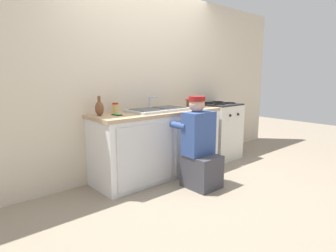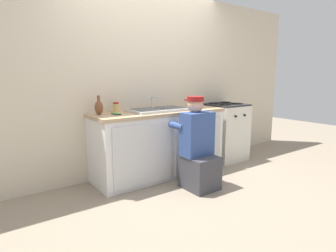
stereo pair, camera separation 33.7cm
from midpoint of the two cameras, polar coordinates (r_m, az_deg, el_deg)
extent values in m
plane|color=gray|center=(3.71, -1.62, -11.03)|extent=(12.00, 12.00, 0.00)
cube|color=beige|center=(3.98, -7.73, 8.77)|extent=(6.00, 0.10, 2.50)
cube|color=white|center=(3.81, -4.52, -3.86)|extent=(1.80, 0.60, 0.84)
cube|color=silver|center=(3.32, -7.32, -6.03)|extent=(0.79, 0.02, 0.74)
cube|color=silver|center=(3.85, 3.45, -3.68)|extent=(0.79, 0.02, 0.74)
cube|color=tan|center=(3.73, -4.62, 2.74)|extent=(1.84, 0.62, 0.04)
cube|color=silver|center=(3.72, -4.63, 3.30)|extent=(0.80, 0.44, 0.03)
cube|color=#4C4F51|center=(3.61, -7.06, 3.34)|extent=(0.33, 0.35, 0.01)
cube|color=#4C4F51|center=(3.84, -2.35, 3.81)|extent=(0.33, 0.35, 0.01)
cylinder|color=#B7BABF|center=(3.87, -6.32, 4.65)|extent=(0.02, 0.02, 0.18)
cylinder|color=#B7BABF|center=(3.80, -5.66, 5.92)|extent=(0.02, 0.16, 0.02)
cube|color=silver|center=(4.65, 8.06, -1.11)|extent=(0.58, 0.60, 0.88)
cube|color=#262628|center=(4.58, 8.20, 4.43)|extent=(0.57, 0.59, 0.02)
torus|color=black|center=(4.40, 8.28, 4.43)|extent=(0.19, 0.19, 0.02)
torus|color=black|center=(4.61, 10.40, 4.62)|extent=(0.19, 0.19, 0.02)
torus|color=black|center=(4.56, 5.99, 4.68)|extent=(0.19, 0.19, 0.02)
torus|color=black|center=(4.76, 8.14, 4.86)|extent=(0.19, 0.19, 0.02)
cylinder|color=black|center=(4.33, 10.40, 2.10)|extent=(0.04, 0.02, 0.04)
cylinder|color=black|center=(4.48, 12.02, 2.33)|extent=(0.04, 0.02, 0.04)
cube|color=#3F3F47|center=(3.46, 4.06, -9.17)|extent=(0.36, 0.40, 0.40)
cube|color=#334C8C|center=(3.37, 3.44, -1.53)|extent=(0.38, 0.22, 0.52)
sphere|color=tan|center=(3.35, 3.02, 4.38)|extent=(0.19, 0.19, 0.19)
cylinder|color=maroon|center=(3.34, 3.03, 5.59)|extent=(0.20, 0.20, 0.06)
cube|color=maroon|center=(3.40, 2.02, 5.37)|extent=(0.13, 0.09, 0.02)
cylinder|color=#334C8C|center=(3.39, -0.97, 0.11)|extent=(0.08, 0.30, 0.08)
cylinder|color=#334C8C|center=(3.61, 3.16, 0.74)|extent=(0.08, 0.30, 0.08)
cylinder|color=#513823|center=(4.24, 1.74, 4.55)|extent=(0.04, 0.04, 0.08)
cylinder|color=black|center=(4.23, 1.74, 5.25)|extent=(0.04, 0.04, 0.02)
cube|color=black|center=(3.41, -13.17, 2.23)|extent=(0.07, 0.14, 0.01)
cube|color=green|center=(3.40, -13.17, 2.34)|extent=(0.06, 0.12, 0.00)
ellipsoid|color=brown|center=(3.40, -16.56, 3.42)|extent=(0.10, 0.10, 0.17)
cylinder|color=brown|center=(3.39, -16.66, 5.35)|extent=(0.04, 0.04, 0.06)
cylinder|color=#ADC6CC|center=(4.10, 3.02, 4.45)|extent=(0.06, 0.06, 0.10)
cylinder|color=#DBB760|center=(3.59, -13.31, 3.43)|extent=(0.07, 0.07, 0.11)
cylinder|color=#B21E19|center=(3.58, -13.35, 4.45)|extent=(0.07, 0.07, 0.02)
camera|label=1|loc=(0.17, -92.69, -0.49)|focal=30.00mm
camera|label=2|loc=(0.17, 87.31, 0.49)|focal=30.00mm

